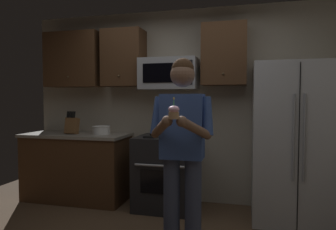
% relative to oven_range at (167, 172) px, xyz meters
% --- Properties ---
extents(wall_back, '(4.40, 0.10, 2.60)m').
position_rel_oven_range_xyz_m(wall_back, '(0.15, 0.39, 0.84)').
color(wall_back, '#B7AD99').
rests_on(wall_back, ground).
extents(oven_range, '(0.76, 0.70, 0.93)m').
position_rel_oven_range_xyz_m(oven_range, '(0.00, 0.00, 0.00)').
color(oven_range, black).
rests_on(oven_range, ground).
extents(microwave, '(0.74, 0.41, 0.40)m').
position_rel_oven_range_xyz_m(microwave, '(0.00, 0.12, 1.26)').
color(microwave, '#9EA0A5').
extents(refrigerator, '(0.90, 0.75, 1.80)m').
position_rel_oven_range_xyz_m(refrigerator, '(1.50, -0.04, 0.44)').
color(refrigerator, '#B7BABF').
rests_on(refrigerator, ground).
extents(cabinet_row_upper, '(2.78, 0.36, 0.76)m').
position_rel_oven_range_xyz_m(cabinet_row_upper, '(-0.57, 0.17, 1.49)').
color(cabinet_row_upper, '#4C301C').
extents(counter_left, '(1.44, 0.66, 0.92)m').
position_rel_oven_range_xyz_m(counter_left, '(-1.30, 0.02, 0.00)').
color(counter_left, '#4C301C').
rests_on(counter_left, ground).
extents(knife_block, '(0.16, 0.15, 0.32)m').
position_rel_oven_range_xyz_m(knife_block, '(-1.34, -0.03, 0.58)').
color(knife_block, brown).
rests_on(knife_block, counter_left).
extents(bowl_large_white, '(0.24, 0.24, 0.11)m').
position_rel_oven_range_xyz_m(bowl_large_white, '(-0.93, 0.04, 0.52)').
color(bowl_large_white, white).
rests_on(bowl_large_white, counter_left).
extents(person, '(0.60, 0.48, 1.76)m').
position_rel_oven_range_xyz_m(person, '(0.42, -1.07, 0.53)').
color(person, '#383F59').
rests_on(person, ground).
extents(cupcake, '(0.09, 0.09, 0.17)m').
position_rel_oven_range_xyz_m(cupcake, '(0.42, -1.40, 0.83)').
color(cupcake, '#A87F56').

